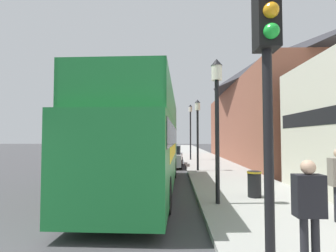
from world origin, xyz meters
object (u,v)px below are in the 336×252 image
Objects in this scene: pedestrian_nearest at (309,204)px; lamp_post_second at (198,121)px; litter_bin at (254,183)px; traffic_signal at (268,65)px; tour_bus at (144,147)px; lamp_post_third at (190,122)px; lamp_post_nearest at (217,102)px; parked_car_ahead_of_bus at (170,157)px.

lamp_post_second reaches higher than pedestrian_nearest.
lamp_post_second is at bearing 100.00° from litter_bin.
pedestrian_nearest is 2.20m from traffic_signal.
lamp_post_second is (2.65, 5.44, 1.40)m from tour_bus.
traffic_signal is at bearing -90.70° from lamp_post_third.
traffic_signal is at bearing -137.99° from pedestrian_nearest.
pedestrian_nearest is at bearing -87.06° from lamp_post_second.
lamp_post_third reaches higher than traffic_signal.
traffic_signal is at bearing -104.81° from litter_bin.
lamp_post_second is at bearing 92.94° from pedestrian_nearest.
lamp_post_third is 15.60m from litter_bin.
lamp_post_nearest reaches higher than traffic_signal.
parked_car_ahead_of_bus is 1.00× the size of lamp_post_nearest.
tour_bus is 2.51× the size of lamp_post_second.
pedestrian_nearest is 12.24m from lamp_post_second.
lamp_post_third reaches higher than tour_bus.
tour_bus is at bearing 116.32° from pedestrian_nearest.
pedestrian_nearest reaches higher than litter_bin.
lamp_post_nearest reaches higher than tour_bus.
parked_car_ahead_of_bus is (0.92, 8.63, -1.04)m from tour_bus.
lamp_post_nearest is 1.01× the size of lamp_post_second.
parked_car_ahead_of_bus is 4.37m from lamp_post_second.
parked_car_ahead_of_bus reaches higher than litter_bin.
traffic_signal is 0.90× the size of lamp_post_second.
lamp_post_second is at bearing 89.30° from lamp_post_nearest.
tour_bus is 2.48× the size of lamp_post_nearest.
traffic_signal reaches higher than tour_bus.
lamp_post_nearest is at bearing 100.23° from pedestrian_nearest.
lamp_post_nearest is at bearing -146.81° from litter_bin.
traffic_signal is (1.51, -16.00, 2.29)m from parked_car_ahead_of_bus.
parked_car_ahead_of_bus is 1.02× the size of lamp_post_second.
litter_bin is (1.49, 5.64, -2.41)m from traffic_signal.
traffic_signal is 0.77× the size of lamp_post_third.
parked_car_ahead_of_bus is 2.70× the size of pedestrian_nearest.
tour_bus is 7.41m from pedestrian_nearest.
lamp_post_third is (-0.59, 20.13, 2.49)m from pedestrian_nearest.
tour_bus is at bearing 108.23° from traffic_signal.
parked_car_ahead_of_bus is 15.43m from pedestrian_nearest.
tour_bus is at bearing 156.08° from litter_bin.
pedestrian_nearest reaches higher than parked_car_ahead_of_bus.
pedestrian_nearest is at bearing -78.41° from parked_car_ahead_of_bus.
pedestrian_nearest is 0.37× the size of lamp_post_nearest.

